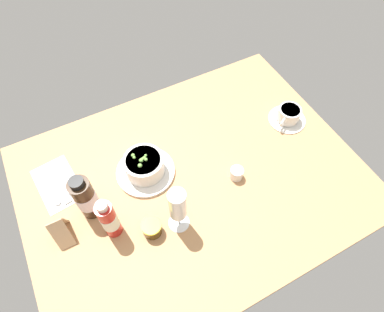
% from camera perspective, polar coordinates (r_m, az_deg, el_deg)
% --- Properties ---
extents(ground_plane, '(1.10, 0.84, 0.03)m').
position_cam_1_polar(ground_plane, '(1.09, 0.17, -4.20)').
color(ground_plane, '#B27F51').
extents(porridge_bowl, '(0.20, 0.20, 0.09)m').
position_cam_1_polar(porridge_bowl, '(1.07, -8.37, -1.82)').
color(porridge_bowl, silver).
rests_on(porridge_bowl, ground_plane).
extents(cutlery_setting, '(0.14, 0.21, 0.01)m').
position_cam_1_polar(cutlery_setting, '(1.15, -22.61, -4.69)').
color(cutlery_setting, silver).
rests_on(cutlery_setting, ground_plane).
extents(coffee_cup, '(0.14, 0.14, 0.06)m').
position_cam_1_polar(coffee_cup, '(1.25, 16.60, 6.88)').
color(coffee_cup, silver).
rests_on(coffee_cup, ground_plane).
extents(creamer_jug, '(0.04, 0.05, 0.05)m').
position_cam_1_polar(creamer_jug, '(1.07, 7.86, -3.08)').
color(creamer_jug, silver).
rests_on(creamer_jug, ground_plane).
extents(wine_glass, '(0.06, 0.06, 0.19)m').
position_cam_1_polar(wine_glass, '(0.90, -2.56, -8.82)').
color(wine_glass, white).
rests_on(wine_glass, ground_plane).
extents(jam_jar, '(0.06, 0.06, 0.05)m').
position_cam_1_polar(jam_jar, '(0.99, -7.09, -12.47)').
color(jam_jar, '#48310D').
rests_on(jam_jar, ground_plane).
extents(sauce_bottle_brown, '(0.06, 0.06, 0.19)m').
position_cam_1_polar(sauce_bottle_brown, '(1.00, -18.22, -6.99)').
color(sauce_bottle_brown, '#382314').
rests_on(sauce_bottle_brown, ground_plane).
extents(sauce_bottle_red, '(0.05, 0.05, 0.18)m').
position_cam_1_polar(sauce_bottle_red, '(0.95, -14.42, -10.77)').
color(sauce_bottle_red, '#B21E19').
rests_on(sauce_bottle_red, ground_plane).
extents(menu_card, '(0.05, 0.08, 0.10)m').
position_cam_1_polar(menu_card, '(1.02, -22.28, -11.83)').
color(menu_card, tan).
rests_on(menu_card, ground_plane).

